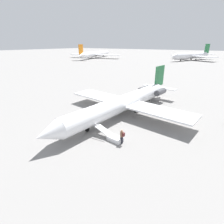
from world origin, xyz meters
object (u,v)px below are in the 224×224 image
at_px(airplane_main, 126,102).
at_px(boarding_stairs, 113,137).
at_px(airplane_taxiing_distant, 96,54).
at_px(airplane_far_right, 192,55).
at_px(passenger, 122,136).

distance_m(airplane_main, boarding_stairs, 8.81).
xyz_separation_m(airplane_taxiing_distant, airplane_far_right, (-21.21, 65.67, 0.09)).
height_order(airplane_far_right, boarding_stairs, airplane_far_right).
xyz_separation_m(airplane_main, boarding_stairs, (8.13, 2.99, -1.60)).
distance_m(airplane_main, airplane_far_right, 108.72).
height_order(airplane_main, passenger, airplane_main).
xyz_separation_m(airplane_far_right, boarding_stairs, (116.24, 14.54, -2.71)).
relative_size(airplane_main, passenger, 16.70).
xyz_separation_m(boarding_stairs, passenger, (0.10, 1.34, 0.63)).
bearing_deg(passenger, boarding_stairs, 1.74).
bearing_deg(airplane_far_right, passenger, 30.09).
distance_m(airplane_taxiing_distant, airplane_far_right, 69.01).
bearing_deg(boarding_stairs, passenger, -178.26).
relative_size(airplane_far_right, passenger, 23.03).
bearing_deg(airplane_main, passenger, 33.54).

